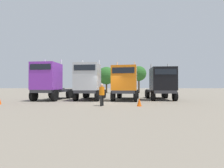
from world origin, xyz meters
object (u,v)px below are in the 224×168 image
(semi_truck_purple, at_px, (50,81))
(semi_truck_orange, at_px, (125,83))
(semi_truck_black, at_px, (161,83))
(semi_truck_silver, at_px, (89,82))
(visitor_in_hivis, at_px, (102,93))
(traffic_cone_far, at_px, (139,102))

(semi_truck_purple, bearing_deg, semi_truck_orange, 94.74)
(semi_truck_black, bearing_deg, semi_truck_purple, -82.96)
(semi_truck_purple, distance_m, semi_truck_silver, 4.19)
(semi_truck_purple, distance_m, visitor_in_hivis, 7.67)
(semi_truck_purple, relative_size, semi_truck_silver, 1.02)
(visitor_in_hivis, height_order, traffic_cone_far, visitor_in_hivis)
(semi_truck_silver, height_order, traffic_cone_far, semi_truck_silver)
(semi_truck_purple, xyz_separation_m, visitor_in_hivis, (5.98, -4.69, -1.04))
(semi_truck_orange, distance_m, visitor_in_hivis, 5.15)
(visitor_in_hivis, bearing_deg, semi_truck_black, 62.18)
(semi_truck_orange, relative_size, semi_truck_black, 1.08)
(semi_truck_purple, xyz_separation_m, semi_truck_orange, (8.06, -0.04, -0.20))
(semi_truck_purple, xyz_separation_m, semi_truck_black, (12.05, 0.77, -0.19))
(visitor_in_hivis, bearing_deg, semi_truck_purple, 162.14)
(semi_truck_silver, distance_m, traffic_cone_far, 7.00)
(semi_truck_orange, bearing_deg, traffic_cone_far, 18.58)
(visitor_in_hivis, bearing_deg, traffic_cone_far, 17.37)
(semi_truck_silver, height_order, semi_truck_orange, semi_truck_silver)
(semi_truck_black, bearing_deg, semi_truck_silver, -82.21)
(semi_truck_silver, bearing_deg, semi_truck_purple, -83.31)
(semi_truck_black, distance_m, traffic_cone_far, 6.65)
(semi_truck_purple, distance_m, traffic_cone_far, 10.18)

